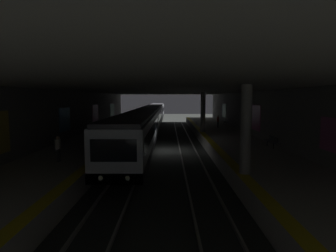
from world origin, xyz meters
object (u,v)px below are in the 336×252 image
Objects in this scene: bench_left_mid at (226,122)px; trash_bin at (57,145)px; metro_train at (151,118)px; person_waiting_near at (58,148)px; bench_right_mid at (89,128)px; suitcase_rolling at (110,131)px; pillar_near at (246,129)px; person_walking_mid at (218,121)px; bench_left_near at (271,141)px; pillar_far at (203,112)px.

trash_bin is at bearing 139.48° from bench_left_mid.
metro_train is 24.58m from person_waiting_near.
bench_right_mid is 1.76× the size of suitcase_rolling.
suitcase_rolling reaches higher than bench_left_mid.
pillar_near reaches higher than suitcase_rolling.
bench_left_mid is at bearing -40.52° from trash_bin.
person_waiting_near is at bearing -156.70° from trash_bin.
person_waiting_near is at bearing 170.44° from metro_train.
trash_bin is (-19.11, 16.33, -0.10)m from bench_left_mid.
person_walking_mid is 1.62× the size of suitcase_rolling.
person_waiting_near reaches higher than bench_right_mid.
bench_left_mid is 18.99m from bench_right_mid.
metro_train reaches higher than bench_right_mid.
metro_train is 32.67× the size of bench_left_near.
bench_right_mid is (-0.72, 12.88, -1.75)m from pillar_far.
trash_bin is (6.16, 12.15, -1.85)m from pillar_near.
bench_right_mid is 3.01m from suitcase_rolling.
bench_left_near and bench_left_mid have the same top height.
pillar_far is 0.08× the size of metro_train.
person_walking_mid is (-4.71, -9.08, -0.13)m from metro_train.
trash_bin is at bearing 164.87° from metro_train.
person_walking_mid is at bearing -6.50° from pillar_near.
pillar_near is 2.90× the size of person_walking_mid.
suitcase_rolling is at bearing -118.96° from bench_right_mid.
pillar_far is 5.35× the size of trash_bin.
pillar_near reaches higher than bench_left_near.
person_waiting_near is at bearing 144.74° from pillar_far.
pillar_far is 11.03m from bench_left_near.
bench_left_near is 16.40m from trash_bin.
person_walking_mid is at bearing -71.32° from bench_right_mid.
metro_train is at bearing -9.56° from person_waiting_near.
pillar_far is at bearing -35.26° from person_waiting_near.
pillar_far is at bearing -144.55° from metro_train.
pillar_near and pillar_far have the same top height.
bench_left_mid is at bearing -98.51° from metro_train.
bench_left_near is at bearing -118.66° from bench_right_mid.
trash_bin is (-16.01, 14.68, -0.42)m from person_walking_mid.
pillar_near is at bearing -116.87° from trash_bin.
pillar_far is at bearing 0.00° from pillar_near.
bench_left_mid is at bearing -28.11° from person_walking_mid.
person_waiting_near is at bearing 146.02° from person_walking_mid.
metro_train reaches higher than trash_bin.
pillar_near is 13.75m from trash_bin.
pillar_far is 13.02m from bench_right_mid.
pillar_far reaches higher than metro_train.
trash_bin is at bearing 137.48° from person_walking_mid.
metro_train is 11.78m from bench_right_mid.
pillar_near is at bearing 170.60° from bench_left_mid.
metro_train is 10.86m from bench_left_mid.
person_walking_mid is (4.49, -2.53, -1.43)m from pillar_far.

